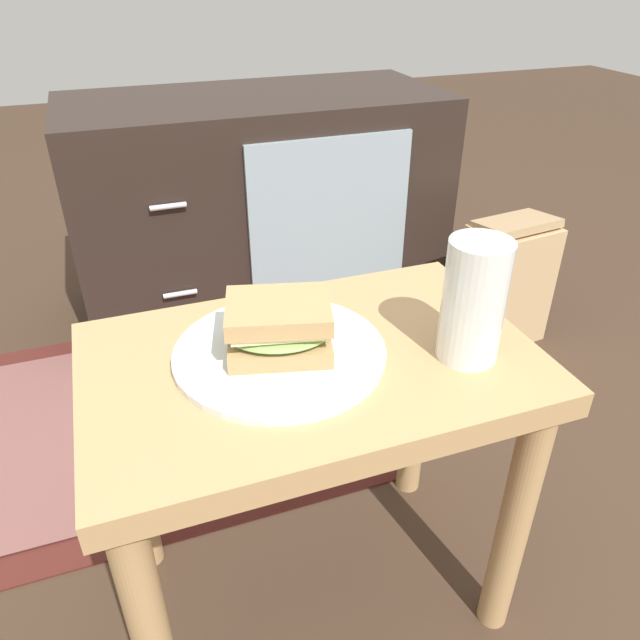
{
  "coord_description": "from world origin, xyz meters",
  "views": [
    {
      "loc": [
        -0.2,
        -0.58,
        0.89
      ],
      "look_at": [
        0.01,
        0.0,
        0.51
      ],
      "focal_mm": 33.99,
      "sensor_mm": 36.0,
      "label": 1
    }
  ],
  "objects_px": {
    "tv_cabinet": "(260,206)",
    "plate": "(280,353)",
    "sandwich_front": "(279,327)",
    "paper_bag": "(506,281)",
    "beer_glass": "(473,303)"
  },
  "relations": [
    {
      "from": "sandwich_front",
      "to": "paper_bag",
      "type": "bearing_deg",
      "value": 35.21
    },
    {
      "from": "plate",
      "to": "paper_bag",
      "type": "bearing_deg",
      "value": 35.21
    },
    {
      "from": "tv_cabinet",
      "to": "paper_bag",
      "type": "bearing_deg",
      "value": -37.18
    },
    {
      "from": "sandwich_front",
      "to": "paper_bag",
      "type": "xyz_separation_m",
      "value": [
        0.75,
        0.53,
        -0.34
      ]
    },
    {
      "from": "tv_cabinet",
      "to": "plate",
      "type": "height_order",
      "value": "tv_cabinet"
    },
    {
      "from": "plate",
      "to": "paper_bag",
      "type": "xyz_separation_m",
      "value": [
        0.75,
        0.53,
        -0.3
      ]
    },
    {
      "from": "beer_glass",
      "to": "sandwich_front",
      "type": "bearing_deg",
      "value": 160.8
    },
    {
      "from": "plate",
      "to": "beer_glass",
      "type": "bearing_deg",
      "value": -19.2
    },
    {
      "from": "plate",
      "to": "sandwich_front",
      "type": "xyz_separation_m",
      "value": [
        0.0,
        -0.0,
        0.04
      ]
    },
    {
      "from": "plate",
      "to": "sandwich_front",
      "type": "distance_m",
      "value": 0.04
    },
    {
      "from": "tv_cabinet",
      "to": "paper_bag",
      "type": "height_order",
      "value": "tv_cabinet"
    },
    {
      "from": "plate",
      "to": "sandwich_front",
      "type": "relative_size",
      "value": 1.7
    },
    {
      "from": "beer_glass",
      "to": "paper_bag",
      "type": "xyz_separation_m",
      "value": [
        0.53,
        0.61,
        -0.37
      ]
    },
    {
      "from": "plate",
      "to": "beer_glass",
      "type": "height_order",
      "value": "beer_glass"
    },
    {
      "from": "plate",
      "to": "paper_bag",
      "type": "relative_size",
      "value": 0.78
    }
  ]
}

